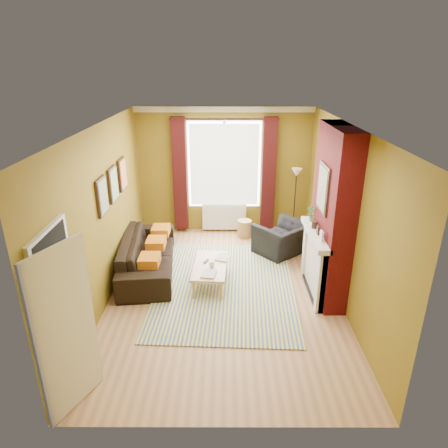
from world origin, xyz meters
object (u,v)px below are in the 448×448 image
Objects in this scene: sofa at (148,254)px; coffee_table at (210,267)px; armchair at (282,239)px; floor_lamp at (296,183)px; wicker_stool at (244,229)px.

sofa reaches higher than coffee_table.
sofa is 2.37× the size of armchair.
coffee_table is 2.93m from floor_lamp.
floor_lamp is (0.37, 0.90, 0.91)m from armchair.
coffee_table is at bearing -117.95° from sofa.
sofa is 5.93× the size of wicker_stool.
sofa is 1.50× the size of floor_lamp.
sofa is 2.71m from armchair.
floor_lamp reaches higher than wicker_stool.
floor_lamp reaches higher than coffee_table.
wicker_stool is at bearing 74.28° from coffee_table.
armchair reaches higher than wicker_stool.
floor_lamp is at bearing -153.00° from armchair.
armchair is at bearing 44.16° from coffee_table.
coffee_table is at bearing -108.74° from wicker_stool.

